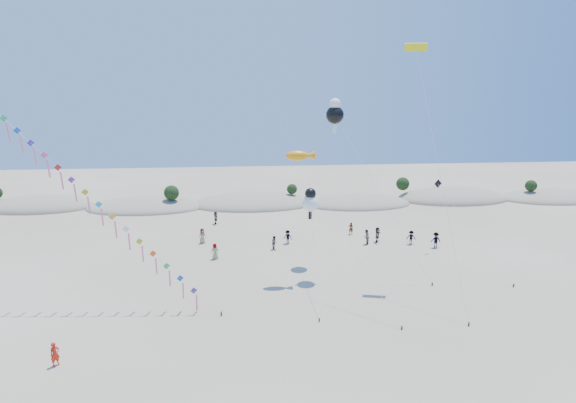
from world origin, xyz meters
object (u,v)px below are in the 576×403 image
Objects in this scene: parafoil_kite at (417,54)px; kite_train at (26,140)px; flyer_foreground at (55,354)px; fish_kite at (301,156)px.

kite_train is at bearing -175.68° from parafoil_kite.
kite_train is 17.57m from flyer_foreground.
fish_kite is at bearing -4.31° from flyer_foreground.
fish_kite is 24.99m from flyer_foreground.
flyer_foreground is (4.80, -10.95, -12.87)m from kite_train.
kite_train reaches higher than parafoil_kite.
fish_kite is 7.33× the size of flyer_foreground.
parafoil_kite is at bearing -1.98° from fish_kite.
parafoil_kite reaches higher than flyer_foreground.
kite_train is at bearing -172.85° from fish_kite.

